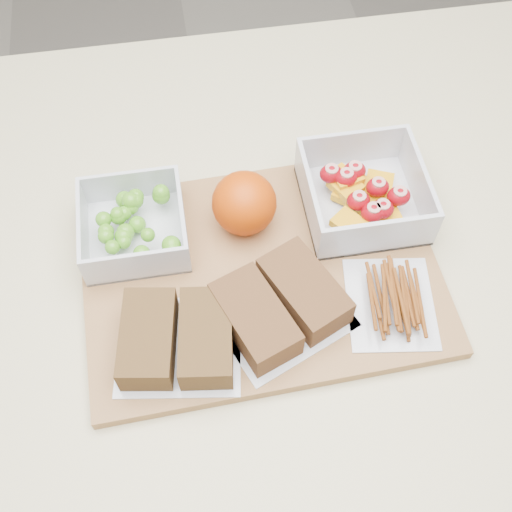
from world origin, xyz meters
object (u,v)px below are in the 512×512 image
object	(u,v)px
sandwich_bag_center	(280,305)
sandwich_bag_left	(177,339)
grape_container	(135,226)
cutting_board	(261,273)
pretzel_bag	(392,299)
orange	(244,203)
fruit_container	(363,195)

from	to	relation	value
sandwich_bag_center	sandwich_bag_left	bearing A→B (deg)	-169.45
grape_container	sandwich_bag_center	distance (m)	0.20
cutting_board	pretzel_bag	distance (m)	0.16
pretzel_bag	orange	bearing A→B (deg)	136.42
cutting_board	fruit_container	distance (m)	0.16
fruit_container	sandwich_bag_left	xyz separation A→B (m)	(-0.25, -0.15, -0.00)
fruit_container	sandwich_bag_center	world-z (taller)	fruit_container
orange	pretzel_bag	world-z (taller)	orange
orange	sandwich_bag_center	distance (m)	0.14
cutting_board	pretzel_bag	bearing A→B (deg)	-28.34
grape_container	sandwich_bag_left	xyz separation A→B (m)	(0.04, -0.15, -0.00)
sandwich_bag_left	grape_container	bearing A→B (deg)	102.93
fruit_container	pretzel_bag	distance (m)	0.14
orange	sandwich_bag_left	bearing A→B (deg)	-122.21
fruit_container	orange	xyz separation A→B (m)	(-0.15, -0.00, 0.02)
sandwich_bag_left	pretzel_bag	distance (m)	0.25
cutting_board	grape_container	distance (m)	0.16
sandwich_bag_left	pretzel_bag	world-z (taller)	sandwich_bag_left
grape_container	sandwich_bag_left	world-z (taller)	grape_container
grape_container	pretzel_bag	size ratio (longest dim) A/B	0.93
sandwich_bag_center	cutting_board	bearing A→B (deg)	100.14
cutting_board	fruit_container	bearing A→B (deg)	25.39
orange	pretzel_bag	bearing A→B (deg)	-43.58
pretzel_bag	cutting_board	bearing A→B (deg)	153.52
orange	cutting_board	bearing A→B (deg)	-83.12
grape_container	sandwich_bag_center	xyz separation A→B (m)	(0.15, -0.13, -0.00)
fruit_container	orange	bearing A→B (deg)	-179.75
pretzel_bag	sandwich_bag_left	bearing A→B (deg)	-176.87
sandwich_bag_left	sandwich_bag_center	xyz separation A→B (m)	(0.12, 0.02, 0.00)
fruit_container	pretzel_bag	xyz separation A→B (m)	(-0.00, -0.14, -0.01)
grape_container	fruit_container	size ratio (longest dim) A/B	0.86
pretzel_bag	sandwich_bag_center	bearing A→B (deg)	176.28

